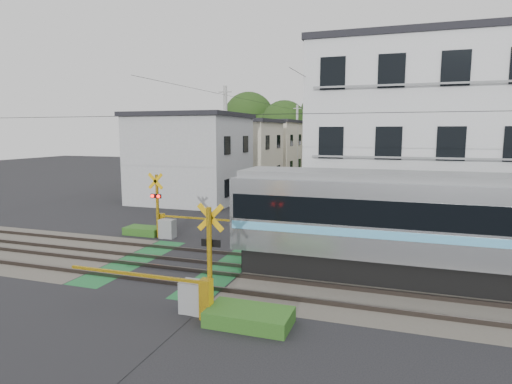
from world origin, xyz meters
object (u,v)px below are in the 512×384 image
(crossing_signal_near, at_px, (195,289))
(crossing_signal_far, at_px, (166,223))
(apartment_block, at_px, (416,138))
(pedestrian, at_px, (322,180))

(crossing_signal_near, bearing_deg, crossing_signal_far, 125.29)
(crossing_signal_far, distance_m, apartment_block, 13.14)
(crossing_signal_near, distance_m, apartment_block, 14.95)
(crossing_signal_near, distance_m, pedestrian, 27.79)
(crossing_signal_far, bearing_deg, crossing_signal_near, -54.71)
(crossing_signal_near, distance_m, crossing_signal_far, 8.95)
(crossing_signal_far, xyz_separation_m, apartment_block, (11.09, 5.84, 3.94))
(crossing_signal_far, height_order, pedestrian, crossing_signal_far)
(apartment_block, distance_m, pedestrian, 16.78)
(crossing_signal_near, xyz_separation_m, crossing_signal_far, (-5.17, 7.31, 0.00))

